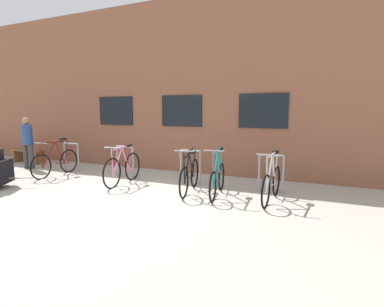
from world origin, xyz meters
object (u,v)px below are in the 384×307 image
bicycle_silver (272,183)px  person_by_bench (27,140)px  bicycle_teal (217,178)px  bicycle_maroon (56,162)px  backpack (4,166)px  wooden_bench (28,153)px  bicycle_pink (123,168)px  bicycle_black (190,175)px

bicycle_silver → person_by_bench: size_ratio=1.01×
bicycle_teal → bicycle_maroon: bearing=179.2°
bicycle_maroon → bicycle_silver: bearing=-0.1°
backpack → bicycle_maroon: bearing=29.6°
wooden_bench → person_by_bench: person_by_bench is taller
bicycle_silver → wooden_bench: bearing=172.4°
bicycle_silver → person_by_bench: 7.76m
bicycle_teal → backpack: (-6.57, -0.36, -0.16)m
bicycle_silver → backpack: (-7.73, -0.42, -0.16)m
bicycle_pink → backpack: size_ratio=3.91×
bicycle_black → wooden_bench: 6.98m
bicycle_maroon → person_by_bench: person_by_bench is taller
bicycle_teal → person_by_bench: size_ratio=1.00×
backpack → wooden_bench: bearing=136.6°
bicycle_maroon → bicycle_silver: 6.10m
bicycle_maroon → wooden_bench: 2.85m
wooden_bench → bicycle_silver: bearing=-7.6°
backpack → bicycle_teal: bearing=18.0°
bicycle_maroon → bicycle_silver: (6.10, -0.01, -0.01)m
bicycle_teal → backpack: bearing=-176.8°
wooden_bench → bicycle_teal: bearing=-9.1°
bicycle_pink → backpack: (-4.02, -0.40, -0.18)m
bicycle_maroon → person_by_bench: (-1.63, 0.40, 0.55)m
bicycle_black → backpack: bearing=-176.3°
bicycle_black → bicycle_teal: size_ratio=1.02×
bicycle_silver → bicycle_teal: (-1.16, -0.06, -0.00)m
bicycle_maroon → person_by_bench: bearing=166.4°
bicycle_pink → bicycle_silver: bicycle_silver is taller
bicycle_silver → wooden_bench: bicycle_silver is taller
bicycle_maroon → bicycle_silver: size_ratio=1.05×
bicycle_silver → person_by_bench: (-7.73, 0.41, 0.56)m
bicycle_teal → bicycle_pink: bearing=179.2°
bicycle_maroon → bicycle_pink: bicycle_maroon is taller
bicycle_pink → backpack: bicycle_pink is taller
bicycle_silver → backpack: bearing=-176.9°
wooden_bench → bicycle_black: bearing=-9.9°
bicycle_maroon → wooden_bench: bearing=156.4°
bicycle_silver → bicycle_black: (-1.84, -0.04, 0.00)m
bicycle_silver → wooden_bench: 8.79m
person_by_bench → backpack: (-0.01, -0.83, -0.72)m
bicycle_maroon → bicycle_pink: bearing=-0.8°
bicycle_pink → bicycle_silver: (3.71, 0.02, -0.02)m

